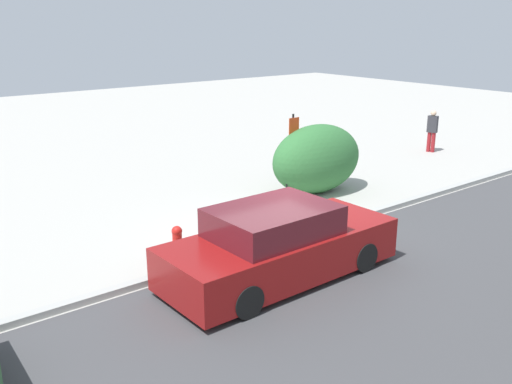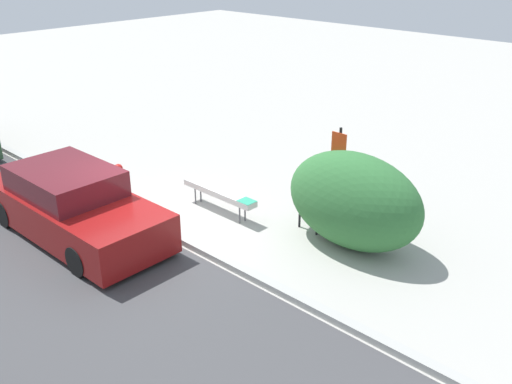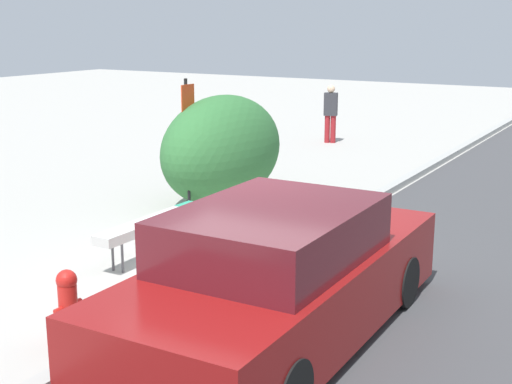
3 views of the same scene
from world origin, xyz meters
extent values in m
plane|color=#ADAAA3|center=(0.00, 0.00, 0.00)|extent=(60.00, 60.00, 0.00)
cube|color=#A8A8A3|center=(0.00, 0.00, 0.07)|extent=(60.00, 0.20, 0.13)
cylinder|color=#515156|center=(-0.51, 1.45, 0.21)|extent=(0.04, 0.04, 0.42)
cylinder|color=#515156|center=(0.98, 1.45, 0.21)|extent=(0.04, 0.04, 0.42)
cylinder|color=#515156|center=(-0.51, 1.62, 0.21)|extent=(0.04, 0.04, 0.42)
cylinder|color=#515156|center=(0.98, 1.61, 0.21)|extent=(0.04, 0.04, 0.42)
cube|color=silver|center=(0.23, 1.53, 0.49)|extent=(2.14, 0.32, 0.13)
cube|color=teal|center=(1.12, 1.53, 0.56)|extent=(0.36, 0.30, 0.01)
cylinder|color=black|center=(2.06, 2.22, 0.40)|extent=(0.05, 0.05, 0.80)
cylinder|color=black|center=(2.56, 2.19, 0.40)|extent=(0.05, 0.05, 0.80)
cylinder|color=black|center=(2.31, 2.21, 0.80)|extent=(0.55, 0.08, 0.05)
cylinder|color=black|center=(2.68, 2.69, 1.15)|extent=(0.06, 0.06, 2.30)
cube|color=red|center=(2.68, 2.65, 1.97)|extent=(0.36, 0.02, 0.46)
cylinder|color=red|center=(-2.35, 0.59, 0.30)|extent=(0.20, 0.20, 0.60)
sphere|color=red|center=(-2.35, 0.59, 0.66)|extent=(0.22, 0.22, 0.22)
cylinder|color=red|center=(-2.49, 0.59, 0.36)|extent=(0.08, 0.07, 0.07)
cylinder|color=red|center=(-2.21, 0.59, 0.36)|extent=(0.08, 0.07, 0.07)
ellipsoid|color=#337038|center=(3.32, 2.36, 0.99)|extent=(3.00, 1.68, 1.98)
cylinder|color=maroon|center=(10.38, 3.38, 0.37)|extent=(0.15, 0.15, 0.75)
cylinder|color=maroon|center=(10.34, 3.54, 0.37)|extent=(0.15, 0.15, 0.75)
cube|color=#333338|center=(10.36, 3.46, 1.06)|extent=(0.29, 0.40, 0.62)
sphere|color=beige|center=(10.36, 3.46, 1.47)|extent=(0.21, 0.21, 0.21)
cylinder|color=black|center=(0.27, -0.45, 0.30)|extent=(0.60, 0.19, 0.60)
cylinder|color=black|center=(0.29, -2.14, 0.30)|extent=(0.60, 0.19, 0.60)
cylinder|color=black|center=(-2.67, -0.49, 0.30)|extent=(0.60, 0.19, 0.60)
cube|color=maroon|center=(-1.19, -1.31, 0.52)|extent=(4.77, 1.89, 0.81)
cube|color=#59171F|center=(-1.38, -1.32, 1.19)|extent=(2.30, 1.67, 0.56)
camera|label=1|loc=(-7.84, -9.00, 4.82)|focal=40.00mm
camera|label=2|loc=(9.02, -6.54, 5.79)|focal=40.00mm
camera|label=3|loc=(-7.34, -4.64, 3.27)|focal=50.00mm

